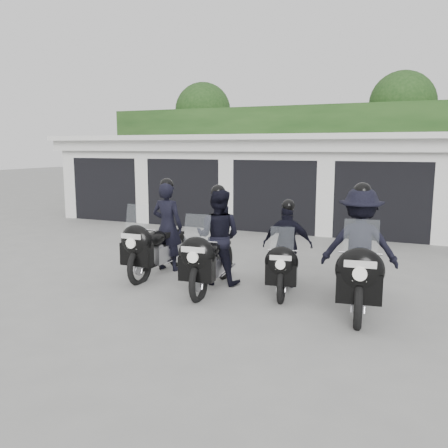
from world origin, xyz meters
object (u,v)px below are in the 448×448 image
at_px(police_bike_b, 215,243).
at_px(police_bike_d, 360,253).
at_px(police_bike_c, 286,251).
at_px(police_bike_a, 160,235).

relative_size(police_bike_b, police_bike_d, 0.94).
distance_m(police_bike_b, police_bike_c, 1.33).
bearing_deg(police_bike_d, police_bike_b, 170.52).
relative_size(police_bike_a, police_bike_c, 1.19).
bearing_deg(police_bike_d, police_bike_c, 154.14).
relative_size(police_bike_c, police_bike_d, 0.81).
bearing_deg(police_bike_a, police_bike_d, -6.68).
height_order(police_bike_b, police_bike_c, police_bike_b).
distance_m(police_bike_a, police_bike_c, 2.69).
bearing_deg(police_bike_b, police_bike_d, -7.32).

